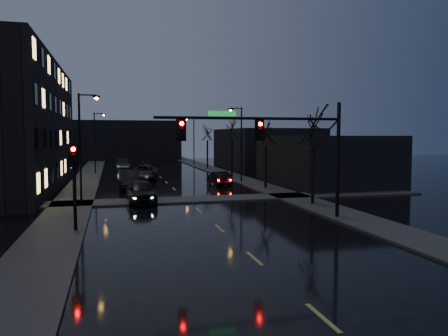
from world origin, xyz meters
TOP-DOWN VIEW (x-y plane):
  - ground at (0.00, 0.00)m, footprint 160.00×160.00m
  - sidewalk_left at (-8.50, 35.00)m, footprint 3.00×140.00m
  - sidewalk_right at (8.50, 35.00)m, footprint 3.00×140.00m
  - sidewalk_cross at (0.00, 18.50)m, footprint 40.00×3.00m
  - commercial_right_near at (15.50, 26.00)m, footprint 10.00×14.00m
  - commercial_right_far at (17.00, 48.00)m, footprint 12.00×18.00m
  - far_block at (-3.00, 78.00)m, footprint 22.00×10.00m
  - signal_mast at (3.85, 9.00)m, footprint 11.11×0.41m
  - signal_pole_left at (-7.50, 8.99)m, footprint 0.35×0.41m
  - tree_near at (8.40, 14.00)m, footprint 3.52×3.52m
  - tree_mid_a at (8.40, 24.00)m, footprint 3.30×3.30m
  - tree_mid_b at (8.40, 36.00)m, footprint 3.74×3.74m
  - tree_far at (8.40, 50.00)m, footprint 3.43×3.43m
  - streetlight_l_near at (-7.58, 18.00)m, footprint 1.53×0.28m
  - streetlight_l_far at (-7.58, 45.00)m, footprint 1.53×0.28m
  - streetlight_r_mid at (7.58, 30.00)m, footprint 1.53×0.28m
  - streetlight_r_far at (7.58, 58.00)m, footprint 1.53×0.28m
  - oncoming_car_a at (-3.53, 18.39)m, footprint 2.18×5.10m
  - oncoming_car_b at (-4.07, 27.61)m, footprint 1.95×5.20m
  - oncoming_car_c at (-2.02, 35.43)m, footprint 3.45×6.21m
  - oncoming_car_d at (-4.15, 50.64)m, footprint 2.37×5.48m
  - lead_car at (4.90, 28.15)m, footprint 1.78×4.30m

SIDE VIEW (x-z plane):
  - ground at x=0.00m, z-range 0.00..0.00m
  - sidewalk_left at x=-8.50m, z-range 0.00..0.12m
  - sidewalk_right at x=8.50m, z-range 0.00..0.12m
  - sidewalk_cross at x=0.00m, z-range 0.00..0.12m
  - lead_car at x=4.90m, z-range 0.00..1.39m
  - oncoming_car_d at x=-4.15m, z-range 0.00..1.57m
  - oncoming_car_c at x=-2.02m, z-range 0.00..1.64m
  - oncoming_car_b at x=-4.07m, z-range 0.00..1.70m
  - oncoming_car_a at x=-3.53m, z-range 0.00..1.72m
  - commercial_right_near at x=15.50m, z-range 0.00..5.00m
  - commercial_right_far at x=17.00m, z-range 0.00..6.00m
  - signal_pole_left at x=-7.50m, z-range 0.75..5.27m
  - far_block at x=-3.00m, z-range 0.00..8.00m
  - streetlight_l_near at x=-7.58m, z-range 0.77..8.77m
  - streetlight_l_far at x=-7.58m, z-range 0.77..8.77m
  - streetlight_r_mid at x=7.58m, z-range 0.77..8.77m
  - streetlight_r_far at x=7.58m, z-range 0.77..8.77m
  - signal_mast at x=3.85m, z-range 1.37..8.37m
  - tree_mid_a at x=8.40m, z-range 2.04..9.61m
  - tree_far at x=8.40m, z-range 2.12..10.00m
  - tree_near at x=8.40m, z-range 2.18..10.26m
  - tree_mid_b at x=8.40m, z-range 2.32..10.90m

